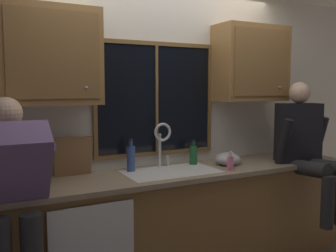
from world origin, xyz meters
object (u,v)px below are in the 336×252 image
object	(u,v)px
person_standing	(12,196)
person_sitting_on_counter	(306,144)
knife_block	(41,169)
bottle_tall_clear	(131,158)
cutting_board	(73,156)
mixing_bowl	(228,159)
bottle_green_glass	(193,154)
soap_dispenser	(230,163)

from	to	relation	value
person_standing	person_sitting_on_counter	distance (m)	2.57
knife_block	bottle_tall_clear	world-z (taller)	knife_block
person_standing	knife_block	xyz separation A→B (m)	(0.24, 0.41, 0.06)
knife_block	cutting_board	size ratio (longest dim) A/B	0.98
person_sitting_on_counter	knife_block	distance (m)	2.36
knife_block	mixing_bowl	distance (m)	1.63
person_standing	person_sitting_on_counter	world-z (taller)	person_sitting_on_counter
mixing_bowl	person_sitting_on_counter	bearing A→B (deg)	-21.65
bottle_green_glass	bottle_tall_clear	bearing A→B (deg)	-179.73
person_standing	soap_dispenser	xyz separation A→B (m)	(1.75, 0.13, 0.02)
person_sitting_on_counter	bottle_green_glass	world-z (taller)	person_sitting_on_counter
person_standing	cutting_board	bearing A→B (deg)	46.82
knife_block	bottle_green_glass	bearing A→B (deg)	3.19
bottle_green_glass	person_sitting_on_counter	bearing A→B (deg)	-24.37
cutting_board	soap_dispenser	distance (m)	1.32
knife_block	bottle_tall_clear	size ratio (longest dim) A/B	1.16
person_standing	mixing_bowl	world-z (taller)	person_standing
mixing_bowl	bottle_green_glass	distance (m)	0.32
person_sitting_on_counter	soap_dispenser	world-z (taller)	person_sitting_on_counter
cutting_board	bottle_green_glass	world-z (taller)	cutting_board
person_sitting_on_counter	soap_dispenser	size ratio (longest dim) A/B	7.63
cutting_board	bottle_tall_clear	size ratio (longest dim) A/B	1.19
mixing_bowl	soap_dispenser	size ratio (longest dim) A/B	1.44
person_standing	bottle_green_glass	bearing A→B (deg)	16.94
cutting_board	soap_dispenser	world-z (taller)	cutting_board
person_sitting_on_counter	bottle_tall_clear	world-z (taller)	person_sitting_on_counter
person_sitting_on_counter	bottle_green_glass	distance (m)	1.06
soap_dispenser	person_standing	bearing A→B (deg)	-175.68
knife_block	cutting_board	distance (m)	0.30
knife_block	cutting_board	xyz separation A→B (m)	(0.27, 0.12, 0.05)
cutting_board	bottle_green_glass	size ratio (longest dim) A/B	1.44
soap_dispenser	mixing_bowl	bearing A→B (deg)	58.98
bottle_green_glass	cutting_board	bearing A→B (deg)	177.46
knife_block	bottle_green_glass	distance (m)	1.36
person_standing	mixing_bowl	size ratio (longest dim) A/B	6.61
person_standing	mixing_bowl	bearing A→B (deg)	9.85
person_standing	bottle_green_glass	xyz separation A→B (m)	(1.60, 0.49, 0.05)
person_sitting_on_counter	soap_dispenser	bearing A→B (deg)	174.09
soap_dispenser	bottle_green_glass	bearing A→B (deg)	113.76
person_standing	bottle_tall_clear	distance (m)	1.09
mixing_bowl	bottle_green_glass	bearing A→B (deg)	149.19
person_standing	person_sitting_on_counter	xyz separation A→B (m)	(2.56, 0.05, 0.14)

